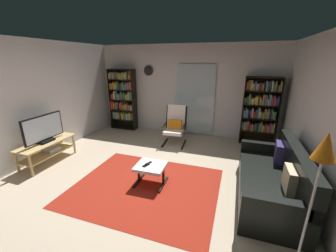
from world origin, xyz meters
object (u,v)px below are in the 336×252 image
Objects in this scene: bookshelf_near_tv at (123,98)px; floor_lamp_by_sofa at (322,163)px; leather_sofa at (273,181)px; wall_clock at (149,71)px; ottoman at (151,168)px; tv_stand at (48,148)px; tv_remote at (148,163)px; cell_phone at (146,165)px; bookshelf_near_sofa at (260,109)px; lounge_armchair at (175,124)px; television at (44,129)px.

floor_lamp_by_sofa is at bearing -40.86° from bookshelf_near_tv.
wall_clock is (-3.28, 2.58, 1.54)m from leather_sofa.
bookshelf_near_tv is at bearing 149.71° from leather_sofa.
floor_lamp_by_sofa is (2.14, -0.98, 0.98)m from ottoman.
tv_stand is at bearing -113.46° from wall_clock.
bookshelf_near_tv is (0.37, 2.62, 0.69)m from tv_stand.
tv_remote reaches higher than ottoman.
floor_lamp_by_sofa is (4.60, -1.04, 0.97)m from tv_stand.
wall_clock reaches higher than cell_phone.
wall_clock reaches higher than leather_sofa.
leather_sofa reaches higher than tv_stand.
wall_clock is at bearing 177.24° from bookshelf_near_sofa.
ottoman is 2.55m from floor_lamp_by_sofa.
lounge_armchair is at bearing -19.27° from bookshelf_near_tv.
lounge_armchair is at bearing 114.91° from tv_remote.
leather_sofa is 13.75× the size of tv_remote.
bookshelf_near_sofa is (4.39, 2.65, 0.19)m from television.
tv_stand is 2.46m from ottoman.
cell_phone is at bearing -76.75° from tv_remote.
ottoman is at bearing -6.70° from tv_remote.
bookshelf_near_tv is 1.07× the size of bookshelf_near_sofa.
television is at bearing -80.42° from tv_stand.
bookshelf_near_tv reaches higher than tv_remote.
bookshelf_near_sofa is 3.69m from floor_lamp_by_sofa.
tv_remote is at bearing -0.24° from television.
cell_phone is at bearing -53.45° from bookshelf_near_tv.
television is at bearing -139.84° from lounge_armchair.
tv_remote is (2.41, -0.02, 0.07)m from tv_stand.
lounge_armchair is at bearing 39.94° from tv_stand.
lounge_armchair is (-2.08, -0.70, -0.42)m from bookshelf_near_sofa.
bookshelf_near_tv is 3.45m from cell_phone.
bookshelf_near_tv is at bearing 149.87° from tv_remote.
tv_remote is 3.39m from wall_clock.
bookshelf_near_sofa reaches higher than floor_lamp_by_sofa.
tv_stand is 1.31× the size of television.
tv_remote is 2.58m from floor_lamp_by_sofa.
tv_stand is 3.41m from wall_clock.
television is at bearing -148.90° from bookshelf_near_sofa.
ottoman is at bearing -85.84° from lounge_armchair.
lounge_armchair is at bearing 40.16° from television.
cell_phone reaches higher than ottoman.
leather_sofa is 1.25× the size of floor_lamp_by_sofa.
cell_phone is 0.48× the size of wall_clock.
lounge_armchair reaches higher than tv_remote.
bookshelf_near_tv reaches higher than television.
bookshelf_near_sofa is 1.73× the size of lounge_armchair.
tv_stand is 4.25× the size of wall_clock.
wall_clock is at bearing 131.42° from cell_phone.
ottoman is at bearing 155.33° from floor_lamp_by_sofa.
bookshelf_near_tv is 13.16× the size of tv_remote.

